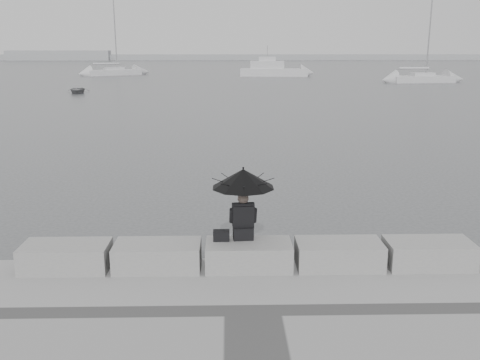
{
  "coord_description": "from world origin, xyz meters",
  "views": [
    {
      "loc": [
        -0.37,
        -9.79,
        4.59
      ],
      "look_at": [
        -0.08,
        3.0,
        1.33
      ],
      "focal_mm": 40.0,
      "sensor_mm": 36.0,
      "label": 1
    }
  ],
  "objects_px": {
    "sailboat_left": "(114,72)",
    "motor_cruiser": "(274,70)",
    "dinghy": "(77,90)",
    "seated_person": "(243,187)",
    "sailboat_right": "(422,78)"
  },
  "relations": [
    {
      "from": "sailboat_left",
      "to": "motor_cruiser",
      "type": "height_order",
      "value": "sailboat_left"
    },
    {
      "from": "sailboat_left",
      "to": "dinghy",
      "type": "distance_m",
      "value": 30.93
    },
    {
      "from": "sailboat_right",
      "to": "seated_person",
      "type": "bearing_deg",
      "value": -120.35
    },
    {
      "from": "dinghy",
      "to": "sailboat_left",
      "type": "bearing_deg",
      "value": 86.2
    },
    {
      "from": "sailboat_right",
      "to": "dinghy",
      "type": "distance_m",
      "value": 40.95
    },
    {
      "from": "seated_person",
      "to": "motor_cruiser",
      "type": "bearing_deg",
      "value": 80.75
    },
    {
      "from": "sailboat_right",
      "to": "motor_cruiser",
      "type": "distance_m",
      "value": 22.0
    },
    {
      "from": "motor_cruiser",
      "to": "dinghy",
      "type": "bearing_deg",
      "value": -124.1
    },
    {
      "from": "sailboat_left",
      "to": "sailboat_right",
      "type": "bearing_deg",
      "value": -53.76
    },
    {
      "from": "sailboat_right",
      "to": "motor_cruiser",
      "type": "relative_size",
      "value": 1.29
    },
    {
      "from": "seated_person",
      "to": "dinghy",
      "type": "xyz_separation_m",
      "value": [
        -14.82,
        42.91,
        -1.74
      ]
    },
    {
      "from": "seated_person",
      "to": "motor_cruiser",
      "type": "distance_m",
      "value": 70.84
    },
    {
      "from": "sailboat_left",
      "to": "motor_cruiser",
      "type": "xyz_separation_m",
      "value": [
        24.12,
        -3.19,
        0.37
      ]
    },
    {
      "from": "dinghy",
      "to": "seated_person",
      "type": "bearing_deg",
      "value": -79.89
    },
    {
      "from": "seated_person",
      "to": "sailboat_right",
      "type": "distance_m",
      "value": 61.57
    }
  ]
}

